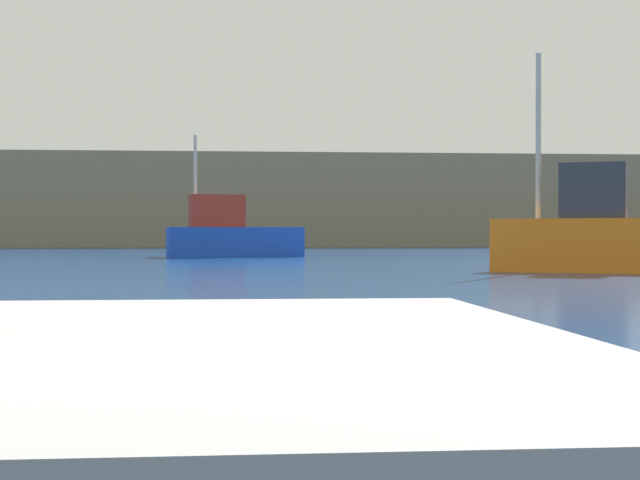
# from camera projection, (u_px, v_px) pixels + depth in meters

# --- Properties ---
(hillside_backdrop) EXTENTS (140.00, 10.81, 5.79)m
(hillside_backdrop) POSITION_uv_depth(u_px,v_px,m) (208.00, 202.00, 66.47)
(hillside_backdrop) COLOR #7F755B
(hillside_backdrop) RESTS_ON ground
(fishing_boat_orange) EXTENTS (4.91, 3.29, 4.88)m
(fishing_boat_orange) POSITION_uv_depth(u_px,v_px,m) (603.00, 235.00, 22.30)
(fishing_boat_orange) COLOR orange
(fishing_boat_orange) RESTS_ON ground
(fishing_boat_blue) EXTENTS (5.01, 2.16, 4.39)m
(fishing_boat_blue) POSITION_uv_depth(u_px,v_px,m) (230.00, 234.00, 36.93)
(fishing_boat_blue) COLOR blue
(fishing_boat_blue) RESTS_ON ground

